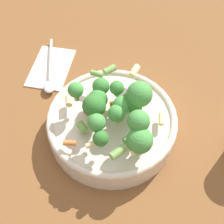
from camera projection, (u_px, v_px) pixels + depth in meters
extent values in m
plane|color=brown|center=(112.00, 131.00, 0.63)|extent=(3.00, 3.00, 0.00)
cylinder|color=beige|center=(112.00, 125.00, 0.61)|extent=(0.25, 0.25, 0.05)
torus|color=beige|center=(112.00, 118.00, 0.59)|extent=(0.25, 0.25, 0.01)
cylinder|color=#8CB766|center=(138.00, 149.00, 0.53)|extent=(0.02, 0.02, 0.02)
sphere|color=#479342|center=(140.00, 140.00, 0.51)|extent=(0.05, 0.05, 0.05)
cylinder|color=#8CB766|center=(77.00, 97.00, 0.57)|extent=(0.01, 0.01, 0.02)
sphere|color=#479342|center=(76.00, 90.00, 0.56)|extent=(0.03, 0.03, 0.03)
cylinder|color=#8CB766|center=(117.00, 93.00, 0.58)|extent=(0.01, 0.01, 0.01)
sphere|color=#3D8438|center=(117.00, 88.00, 0.56)|extent=(0.03, 0.03, 0.03)
cylinder|color=#8CB766|center=(95.00, 115.00, 0.58)|extent=(0.02, 0.02, 0.02)
sphere|color=#33722D|center=(94.00, 106.00, 0.55)|extent=(0.04, 0.04, 0.04)
cylinder|color=#8CB766|center=(122.00, 113.00, 0.57)|extent=(0.01, 0.01, 0.02)
sphere|color=#479342|center=(122.00, 106.00, 0.55)|extent=(0.03, 0.03, 0.03)
cylinder|color=#8CB766|center=(132.00, 110.00, 0.57)|extent=(0.01, 0.01, 0.01)
sphere|color=#33722D|center=(133.00, 102.00, 0.55)|extent=(0.04, 0.04, 0.04)
cylinder|color=#8CB766|center=(101.00, 144.00, 0.52)|extent=(0.01, 0.01, 0.01)
sphere|color=#33722D|center=(101.00, 138.00, 0.51)|extent=(0.03, 0.03, 0.03)
cylinder|color=#8CB766|center=(129.00, 106.00, 0.59)|extent=(0.01, 0.01, 0.01)
sphere|color=#3D8438|center=(130.00, 99.00, 0.57)|extent=(0.03, 0.03, 0.03)
cylinder|color=#8CB766|center=(97.00, 129.00, 0.53)|extent=(0.01, 0.01, 0.01)
sphere|color=#479342|center=(97.00, 123.00, 0.51)|extent=(0.03, 0.03, 0.03)
cylinder|color=#8CB766|center=(137.00, 130.00, 0.53)|extent=(0.01, 0.01, 0.02)
sphere|color=#479342|center=(139.00, 121.00, 0.51)|extent=(0.04, 0.04, 0.04)
cylinder|color=#8CB766|center=(98.00, 106.00, 0.59)|extent=(0.01, 0.01, 0.01)
sphere|color=#3D8438|center=(98.00, 99.00, 0.57)|extent=(0.04, 0.04, 0.04)
cylinder|color=#8CB766|center=(116.00, 120.00, 0.56)|extent=(0.01, 0.01, 0.01)
sphere|color=#479342|center=(116.00, 114.00, 0.54)|extent=(0.03, 0.03, 0.03)
cylinder|color=#8CB766|center=(101.00, 94.00, 0.59)|extent=(0.01, 0.01, 0.02)
sphere|color=#3D8438|center=(101.00, 86.00, 0.57)|extent=(0.03, 0.03, 0.03)
cylinder|color=#8CB766|center=(138.00, 105.00, 0.56)|extent=(0.02, 0.02, 0.02)
sphere|color=#479342|center=(140.00, 94.00, 0.54)|extent=(0.05, 0.05, 0.05)
cylinder|color=#729E4C|center=(92.00, 117.00, 0.54)|extent=(0.03, 0.02, 0.01)
cylinder|color=orange|center=(70.00, 143.00, 0.54)|extent=(0.02, 0.02, 0.01)
cylinder|color=#729E4C|center=(82.00, 127.00, 0.56)|extent=(0.02, 0.02, 0.01)
cylinder|color=beige|center=(93.00, 108.00, 0.59)|extent=(0.03, 0.02, 0.01)
cylinder|color=beige|center=(161.00, 119.00, 0.57)|extent=(0.03, 0.02, 0.01)
cylinder|color=beige|center=(69.00, 101.00, 0.59)|extent=(0.02, 0.02, 0.01)
cylinder|color=#729E4C|center=(131.00, 138.00, 0.55)|extent=(0.01, 0.03, 0.01)
cylinder|color=beige|center=(92.00, 144.00, 0.51)|extent=(0.01, 0.02, 0.01)
cylinder|color=#729E4C|center=(110.00, 70.00, 0.63)|extent=(0.02, 0.03, 0.01)
cylinder|color=orange|center=(117.00, 104.00, 0.60)|extent=(0.02, 0.03, 0.01)
cylinder|color=#729E4C|center=(118.00, 152.00, 0.51)|extent=(0.02, 0.03, 0.01)
cylinder|color=orange|center=(88.00, 102.00, 0.58)|extent=(0.03, 0.03, 0.01)
cylinder|color=#729E4C|center=(92.00, 108.00, 0.57)|extent=(0.03, 0.03, 0.01)
cylinder|color=#729E4C|center=(117.00, 107.00, 0.58)|extent=(0.02, 0.02, 0.01)
cylinder|color=#729E4C|center=(97.00, 74.00, 0.61)|extent=(0.02, 0.03, 0.01)
cylinder|color=beige|center=(134.00, 71.00, 0.61)|extent=(0.03, 0.03, 0.01)
cylinder|color=beige|center=(130.00, 149.00, 0.51)|extent=(0.02, 0.02, 0.01)
cylinder|color=orange|center=(92.00, 119.00, 0.55)|extent=(0.03, 0.01, 0.01)
cube|color=white|center=(51.00, 67.00, 0.73)|extent=(0.16, 0.14, 0.01)
cylinder|color=silver|center=(50.00, 59.00, 0.74)|extent=(0.13, 0.04, 0.01)
ellipsoid|color=silver|center=(49.00, 87.00, 0.69)|extent=(0.04, 0.03, 0.01)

